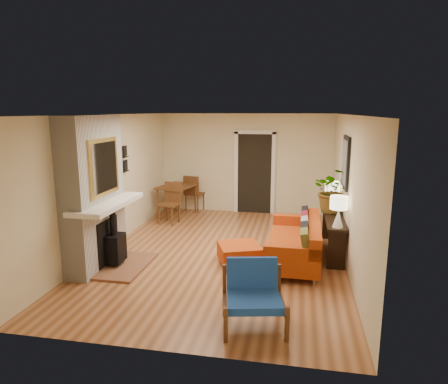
% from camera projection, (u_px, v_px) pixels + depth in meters
% --- Properties ---
extents(room_shell, '(6.50, 6.50, 6.50)m').
position_uv_depth(room_shell, '(266.00, 170.00, 9.81)').
color(room_shell, '#B77446').
rests_on(room_shell, ground).
extents(fireplace, '(1.09, 1.68, 2.60)m').
position_uv_depth(fireplace, '(95.00, 196.00, 6.78)').
color(fireplace, white).
rests_on(fireplace, ground).
extents(sofa, '(0.93, 2.10, 0.82)m').
position_uv_depth(sofa, '(298.00, 242.00, 7.15)').
color(sofa, silver).
rests_on(sofa, ground).
extents(ottoman, '(0.89, 0.89, 0.35)m').
position_uv_depth(ottoman, '(239.00, 253.00, 7.07)').
color(ottoman, silver).
rests_on(ottoman, ground).
extents(blue_chair, '(0.91, 0.89, 0.81)m').
position_uv_depth(blue_chair, '(253.00, 291.00, 5.04)').
color(blue_chair, brown).
rests_on(blue_chair, ground).
extents(dining_table, '(1.03, 1.86, 0.98)m').
position_uv_depth(dining_table, '(180.00, 192.00, 10.15)').
color(dining_table, brown).
rests_on(dining_table, ground).
extents(console_table, '(0.34, 1.85, 0.72)m').
position_uv_depth(console_table, '(334.00, 223.00, 7.55)').
color(console_table, black).
rests_on(console_table, ground).
extents(lamp_near, '(0.30, 0.30, 0.54)m').
position_uv_depth(lamp_near, '(339.00, 208.00, 6.71)').
color(lamp_near, white).
rests_on(lamp_near, console_table).
extents(lamp_far, '(0.30, 0.30, 0.54)m').
position_uv_depth(lamp_far, '(332.00, 191.00, 8.11)').
color(lamp_far, white).
rests_on(lamp_far, console_table).
extents(houseplant, '(0.91, 0.83, 0.89)m').
position_uv_depth(houseplant, '(334.00, 190.00, 7.68)').
color(houseplant, '#1E5919').
rests_on(houseplant, console_table).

